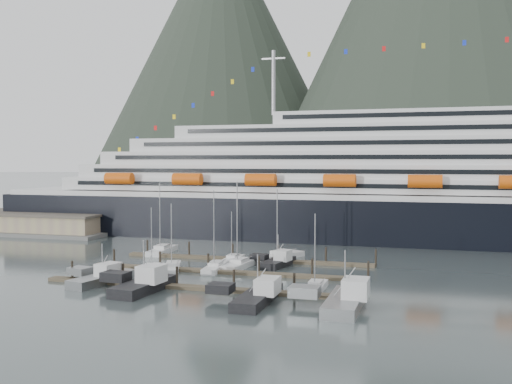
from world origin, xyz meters
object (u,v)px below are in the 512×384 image
Objects in this scene: warehouse at (32,224)px; sailboat_d at (216,268)px; cruise_ship at (439,190)px; trawler_e at (277,262)px; trawler_c at (256,295)px; sailboat_f at (233,260)px; sailboat_c at (240,265)px; trawler_a at (102,277)px; sailboat_h at (316,288)px; trawler_d at (344,300)px; sailboat_a at (154,269)px; sailboat_e at (162,251)px; sailboat_b at (172,268)px; trawler_b at (143,284)px; sailboat_g at (281,257)px.

warehouse is 3.23× the size of sailboat_d.
cruise_ship is 20.94× the size of trawler_e.
sailboat_f is at bearing 24.28° from trawler_c.
cruise_ship is at bearing -29.83° from sailboat_c.
trawler_a reaches higher than warehouse.
sailboat_c is at bearing 23.03° from trawler_c.
trawler_d is at bearing -151.00° from sailboat_h.
sailboat_a is 0.76× the size of sailboat_e.
cruise_ship is at bearing -43.06° from sailboat_d.
sailboat_e is (-9.89, 16.86, 0.04)m from sailboat_b.
sailboat_h is at bearing -125.67° from sailboat_d.
trawler_b is at bearing 84.52° from trawler_c.
trawler_a is 0.99× the size of trawler_b.
sailboat_c is 1.14× the size of trawler_c.
trawler_b is at bearing 170.06° from sailboat_b.
sailboat_d is at bearing 134.72° from trawler_e.
sailboat_e is (-20.35, 11.41, -0.01)m from sailboat_c.
sailboat_h reaches higher than trawler_c.
trawler_b is at bearing -174.67° from sailboat_g.
sailboat_f is at bearing -53.62° from sailboat_b.
sailboat_g is 1.10× the size of trawler_a.
sailboat_e reaches higher than sailboat_g.
sailboat_c is 1.35× the size of sailboat_h.
sailboat_b is at bearing -12.73° from trawler_a.
sailboat_e reaches higher than sailboat_d.
sailboat_e is at bearing 82.29° from trawler_e.
sailboat_c is at bearing -82.55° from sailboat_b.
trawler_b is 0.93× the size of trawler_c.
sailboat_d is 11.45m from trawler_e.
cruise_ship is 47.03m from sailboat_g.
cruise_ship reaches higher than trawler_c.
trawler_a is (-50.20, -64.78, -11.17)m from cruise_ship.
trawler_c is (22.93, -16.20, 0.51)m from sailboat_a.
sailboat_f is 27.86m from trawler_b.
sailboat_g is at bearing -37.34° from sailboat_a.
trawler_c reaches higher than warehouse.
sailboat_f is 38.30m from trawler_d.
trawler_e is at bearing -21.97° from warehouse.
warehouse is 76.06m from sailboat_g.
cruise_ship is 72.16m from sailboat_a.
sailboat_b is 1.20× the size of trawler_e.
sailboat_a is at bearing 142.51° from sailboat_f.
cruise_ship is 63.02m from sailboat_d.
trawler_c is (5.44, -34.99, 0.47)m from sailboat_g.
trawler_e reaches higher than warehouse.
sailboat_d is at bearing 139.83° from sailboat_c.
sailboat_e is 1.18× the size of trawler_a.
trawler_a is (-20.95, -29.83, 0.44)m from sailboat_g.
trawler_b is at bearing -99.90° from trawler_a.
sailboat_c is at bearing -176.67° from sailboat_g.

